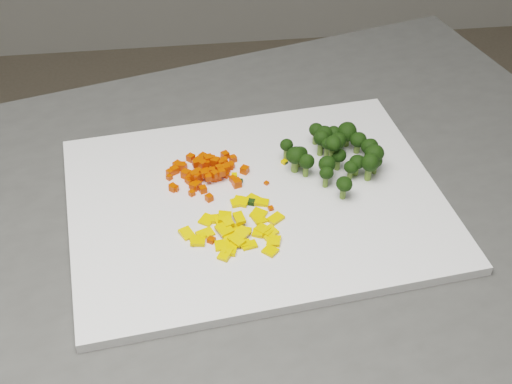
{
  "coord_description": "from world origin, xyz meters",
  "views": [
    {
      "loc": [
        0.06,
        -0.76,
        1.49
      ],
      "look_at": [
        0.14,
        -0.09,
        0.92
      ],
      "focal_mm": 50.0,
      "sensor_mm": 36.0,
      "label": 1
    }
  ],
  "objects": [
    {
      "name": "pepper_chunk_7",
      "position": [
        0.07,
        -0.16,
        0.91
      ],
      "size": [
        0.02,
        0.02,
        0.01
      ],
      "primitive_type": "cube",
      "rotation": [
        0.13,
        0.11,
        1.8
      ],
      "color": "#FFB50D",
      "rests_on": "pepper_pile"
    },
    {
      "name": "carrot_cube_19",
      "position": [
        0.04,
        -0.03,
        0.92
      ],
      "size": [
        0.01,
        0.01,
        0.01
      ],
      "primitive_type": "cube",
      "rotation": [
        0.0,
        0.0,
        0.62
      ],
      "color": "red",
      "rests_on": "carrot_pile"
    },
    {
      "name": "stray_bit_2",
      "position": [
        0.19,
        -0.03,
        0.91
      ],
      "size": [
        0.01,
        0.01,
        0.0
      ],
      "primitive_type": "cube",
      "rotation": [
        0.0,
        0.0,
        2.27
      ],
      "color": "black",
      "rests_on": "cutting_board"
    },
    {
      "name": "carrot_cube_20",
      "position": [
        0.04,
        -0.07,
        0.92
      ],
      "size": [
        0.01,
        0.01,
        0.01
      ],
      "primitive_type": "cube",
      "rotation": [
        0.0,
        0.0,
        1.19
      ],
      "color": "red",
      "rests_on": "carrot_pile"
    },
    {
      "name": "carrot_cube_27",
      "position": [
        0.08,
        -0.03,
        0.92
      ],
      "size": [
        0.01,
        0.01,
        0.01
      ],
      "primitive_type": "cube",
      "rotation": [
        0.0,
        0.0,
        2.29
      ],
      "color": "red",
      "rests_on": "carrot_pile"
    },
    {
      "name": "pepper_chunk_31",
      "position": [
        0.1,
        -0.18,
        0.91
      ],
      "size": [
        0.02,
        0.02,
        0.01
      ],
      "primitive_type": "cube",
      "rotation": [
        0.07,
        0.08,
        1.29
      ],
      "color": "#FFB50D",
      "rests_on": "pepper_pile"
    },
    {
      "name": "carrot_cube_44",
      "position": [
        0.09,
        -0.06,
        0.92
      ],
      "size": [
        0.01,
        0.01,
        0.01
      ],
      "primitive_type": "cube",
      "rotation": [
        0.0,
        0.0,
        0.08
      ],
      "color": "red",
      "rests_on": "carrot_pile"
    },
    {
      "name": "carrot_cube_46",
      "position": [
        0.08,
        -0.07,
        0.92
      ],
      "size": [
        0.01,
        0.01,
        0.01
      ],
      "primitive_type": "cube",
      "rotation": [
        0.0,
        0.0,
        0.3
      ],
      "color": "red",
      "rests_on": "carrot_pile"
    },
    {
      "name": "stray_bit_0",
      "position": [
        0.13,
        -0.06,
        0.91
      ],
      "size": [
        0.01,
        0.01,
        0.01
      ],
      "primitive_type": "cube",
      "rotation": [
        0.0,
        0.0,
        1.12
      ],
      "color": "black",
      "rests_on": "cutting_board"
    },
    {
      "name": "carrot_cube_0",
      "position": [
        0.1,
        -0.04,
        0.92
      ],
      "size": [
        0.01,
        0.01,
        0.01
      ],
      "primitive_type": "cube",
      "rotation": [
        0.0,
        0.0,
        2.06
      ],
      "color": "red",
      "rests_on": "carrot_pile"
    },
    {
      "name": "carrot_cube_43",
      "position": [
        0.07,
        -0.05,
        0.92
      ],
      "size": [
        0.01,
        0.01,
        0.01
      ],
      "primitive_type": "cube",
      "rotation": [
        0.0,
        0.0,
        0.88
      ],
      "color": "red",
      "rests_on": "carrot_pile"
    },
    {
      "name": "carrot_cube_6",
      "position": [
        0.07,
        -0.05,
        0.92
      ],
      "size": [
        0.01,
        0.01,
        0.01
      ],
      "primitive_type": "cube",
      "rotation": [
        0.0,
        0.0,
        1.09
      ],
      "color": "red",
      "rests_on": "carrot_pile"
    },
    {
      "name": "pepper_pile",
      "position": [
        0.11,
        -0.15,
        0.92
      ],
      "size": [
        0.12,
        0.12,
        0.02
      ],
      "primitive_type": null,
      "color": "#FFB50D",
      "rests_on": "cutting_board"
    },
    {
      "name": "carrot_cube_58",
      "position": [
        0.04,
        -0.03,
        0.92
      ],
      "size": [
        0.01,
        0.01,
        0.01
      ],
      "primitive_type": "cube",
      "rotation": [
        0.0,
        0.0,
        0.5
      ],
      "color": "red",
      "rests_on": "carrot_pile"
    },
    {
      "name": "pepper_chunk_26",
      "position": [
        0.05,
        -0.15,
        0.91
      ],
      "size": [
        0.02,
        0.02,
        0.01
      ],
      "primitive_type": "cube",
      "rotation": [
        0.05,
        -0.15,
        2.05
      ],
      "color": "#FFB50D",
      "rests_on": "pepper_pile"
    },
    {
      "name": "carrot_cube_47",
      "position": [
        0.08,
        -0.01,
        0.92
      ],
      "size": [
        0.01,
        0.01,
        0.01
      ],
      "primitive_type": "cube",
      "rotation": [
        0.0,
        0.0,
        2.36
      ],
      "color": "red",
      "rests_on": "carrot_pile"
    },
    {
      "name": "broccoli_floret_2",
      "position": [
        0.24,
        -0.02,
        0.93
      ],
      "size": [
        0.02,
        0.02,
        0.03
      ],
      "primitive_type": null,
      "color": "black",
      "rests_on": "broccoli_pile"
    },
    {
      "name": "broccoli_floret_21",
      "position": [
        0.25,
        -0.05,
        0.93
      ],
      "size": [
        0.03,
        0.03,
        0.03
      ],
      "primitive_type": null,
      "color": "black",
      "rests_on": "broccoli_pile"
    },
    {
      "name": "pepper_chunk_33",
      "position": [
        0.07,
        -0.16,
        0.91
      ],
      "size": [
        0.02,
        0.02,
        0.01
      ],
      "primitive_type": "cube",
      "rotation": [
        0.07,
        0.0,
        2.99
      ],
      "color": "#FFB50D",
      "rests_on": "pepper_pile"
    },
    {
      "name": "stray_bit_8",
      "position": [
        0.19,
        -0.03,
        0.91
      ],
      "size": [
        0.01,
        0.01,
        0.0
      ],
      "primitive_type": "cube",
      "rotation": [
        0.0,
        0.0,
        2.21
      ],
      "color": "#FFB50D",
      "rests_on": "cutting_board"
    },
    {
      "name": "carrot_cube_10",
      "position": [
        0.09,
        -0.03,
        0.92
      ],
      "size": [
        0.01,
        0.01,
        0.01
      ],
      "primitive_type": "cube",
      "rotation": [
        0.0,
        0.0,
        0.14
      ],
      "color": "red",
      "rests_on": "carrot_pile"
    },
    {
      "name": "carrot_cube_59",
      "position": [
        0.06,
        -0.08,
        0.92
      ],
      "size": [
        0.01,
        0.01,
        0.01
      ],
      "primitive_type": "cube",
      "rotation": [
        0.0,
        0.0,
        0.57
      ],
      "color": "red",
      "rests_on": "carrot_pile"
    },
    {
      "name": "carrot_cube_14",
      "position": [
        0.07,
        -0.04,
        0.92
      ],
      "size": [
        0.01,
        0.01,
        0.01
      ],
      "primitive_type": "cube",
      "rotation": [
        0.0,
        0.0,
        1.78
      ],
      "color": "red",
      "rests_on": "carrot_pile"
    },
    {
      "name": "carrot_cube_31",
      "position": [
        0.07,
        -0.05,
        0.92
      ],
      "size": [
        0.01,
        0.01,
        0.01
      ],
      "primitive_type": "cube",
      "rotation": [
        0.0,
        0.0,
        2.17
      ],
      "color": "red",
      "rests_on": "carrot_pile"
    },
    {
      "name": "carrot_cube_11",
      "position": [
        0.04,
        -0.06,
        0.92
      ],
      "size": [
        0.01,
        0.01,
        0.01
      ],
      "primitive_type": "cube",
      "rotation": [
        0.0,
        0.0,
        2.1
      ],
      "color": "red",
      "rests_on": "carrot_pile"
    },
    {
      "name": "carrot_cube_13",
      "position": [
        0.11,
        -0.0,
        0.92
      ],
      "size": [
        0.01,
        0.01,
        0.01
      ],
      "primitive_type": "cube",
      "rotation": [
        0.0,
        0.0,
        2.06
      ],
      "color": "red",
      "rests_on": "carrot_pile"
    },
    {
      "name": "carrot_pile",
      "position": [
        0.09,
        -0.04,
        0.93
      ],
      "size": [
        0.1,
        0.1,
        0.03
      ],
      "primitive_type": null,
      "color": "red",
      "rests_on": "cutting_board"
    },
    {
      "name": "pepper_chunk_5",
      "position": [
        0.15,
        -0.17,
        0.91
      ],
      "size": [
        0.02,
        0.02,
        0.01
      ],
      "primitive_type": "cube",
      "rotation": [
        0.1,
        -0.01,
        0.46
      ],
      "color": "#FFB50D",
      "rests_on": "pepper_pile"
    },
    {
      "name": "stray_bit_7",
      "position": [
        0.14,
        -0.15,
        0.91
      ],
      "size": [
        0.01,
        0.01,
        0.0
      ],
      "primitive_type": "cube",
      "rotation": [
        0.0,
        0.0,
        1.73
      ],
      "color": "red",
      "rests_on": "cutting_board"
    },
    {
      "name": "pepper_chunk_30",
      "position": [
        0.08,
        -0.15,
        0.91
      ],
      "size": [
        0.02,
        0.02,
        0.0
      ],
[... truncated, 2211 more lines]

